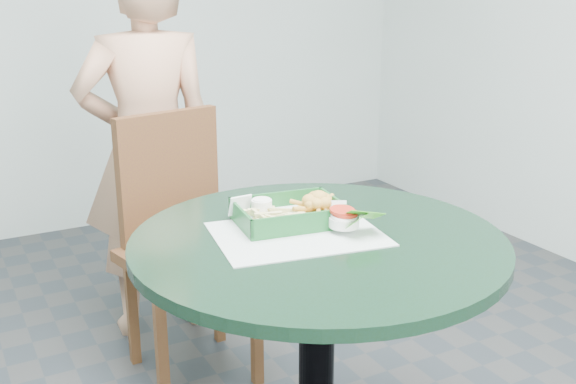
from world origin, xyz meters
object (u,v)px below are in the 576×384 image
diner_person (149,152)px  crab_sandwich (317,211)px  food_basket (289,224)px  cafe_table (317,307)px  sauce_ramekin (261,213)px  dining_chair (181,228)px

diner_person → crab_sandwich: diner_person is taller
food_basket → cafe_table: bearing=-81.0°
cafe_table → sauce_ramekin: (-0.08, 0.15, 0.22)m
crab_sandwich → sauce_ramekin: (-0.13, 0.06, -0.00)m
cafe_table → dining_chair: dining_chair is taller
dining_chair → diner_person: diner_person is taller
crab_sandwich → sauce_ramekin: bearing=157.3°
sauce_ramekin → dining_chair: bearing=88.7°
dining_chair → sauce_ramekin: dining_chair is taller
diner_person → sauce_ramekin: 1.01m
cafe_table → food_basket: bearing=99.0°
diner_person → sauce_ramekin: size_ratio=27.82×
diner_person → sauce_ramekin: bearing=94.6°
food_basket → sauce_ramekin: bearing=152.5°
dining_chair → cafe_table: bearing=-98.3°
dining_chair → food_basket: dining_chair is taller
dining_chair → sauce_ramekin: (-0.02, -0.68, 0.27)m
cafe_table → crab_sandwich: bearing=60.4°
crab_sandwich → sauce_ramekin: crab_sandwich is taller
food_basket → crab_sandwich: size_ratio=2.20×
cafe_table → dining_chair: (-0.06, 0.83, -0.05)m
dining_chair → diner_person: 0.39m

